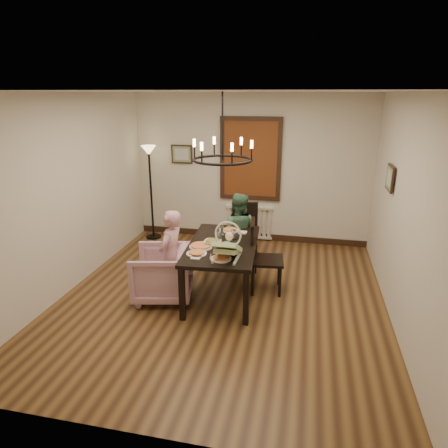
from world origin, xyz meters
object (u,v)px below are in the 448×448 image
at_px(drinking_glass, 219,238).
at_px(floor_lamp, 151,194).
at_px(dining_table, 223,249).
at_px(baby_bouncer, 227,246).
at_px(chair_right, 267,256).
at_px(elderly_woman, 171,264).
at_px(chair_far, 244,233).
at_px(seated_man, 238,239).
at_px(armchair, 162,273).

bearing_deg(drinking_glass, floor_lamp, 132.21).
relative_size(dining_table, baby_bouncer, 3.46).
bearing_deg(chair_right, elderly_woman, 107.02).
relative_size(chair_far, chair_right, 0.94).
xyz_separation_m(chair_far, elderly_woman, (-0.76, -1.54, 0.03)).
height_order(dining_table, drinking_glass, drinking_glass).
height_order(seated_man, baby_bouncer, baby_bouncer).
xyz_separation_m(chair_far, seated_man, (-0.04, -0.38, 0.03)).
xyz_separation_m(chair_right, armchair, (-1.41, -0.53, -0.17)).
xyz_separation_m(seated_man, baby_bouncer, (0.10, -1.33, 0.40)).
relative_size(elderly_woman, drinking_glass, 6.95).
bearing_deg(baby_bouncer, floor_lamp, 130.57).
distance_m(seated_man, baby_bouncer, 1.40).
bearing_deg(seated_man, dining_table, 88.27).
distance_m(dining_table, elderly_woman, 0.74).
distance_m(chair_right, drinking_glass, 0.76).
distance_m(armchair, baby_bouncer, 1.15).
relative_size(dining_table, drinking_glass, 11.07).
bearing_deg(baby_bouncer, drinking_glass, 115.45).
distance_m(baby_bouncer, floor_lamp, 3.23).
bearing_deg(armchair, seated_man, 130.54).
relative_size(dining_table, floor_lamp, 0.96).
bearing_deg(chair_far, chair_right, -70.53).
height_order(seated_man, floor_lamp, floor_lamp).
xyz_separation_m(elderly_woman, seated_man, (0.72, 1.16, -0.00)).
xyz_separation_m(chair_far, chair_right, (0.50, -0.99, 0.03)).
xyz_separation_m(armchair, drinking_glass, (0.75, 0.30, 0.49)).
relative_size(chair_far, drinking_glass, 6.52).
xyz_separation_m(dining_table, baby_bouncer, (0.17, -0.48, 0.25)).
xyz_separation_m(dining_table, elderly_woman, (-0.66, -0.31, -0.15)).
bearing_deg(chair_far, seated_man, -103.41).
distance_m(chair_far, seated_man, 0.38).
bearing_deg(floor_lamp, baby_bouncer, -50.77).
relative_size(elderly_woman, seated_man, 1.00).
bearing_deg(floor_lamp, drinking_glass, -47.79).
bearing_deg(floor_lamp, armchair, -65.16).
bearing_deg(seated_man, chair_right, 133.96).
distance_m(chair_right, armchair, 1.52).
height_order(dining_table, armchair, dining_table).
bearing_deg(floor_lamp, elderly_woman, -62.34).
height_order(seated_man, drinking_glass, seated_man).
xyz_separation_m(armchair, baby_bouncer, (0.97, -0.19, 0.57)).
bearing_deg(elderly_woman, floor_lamp, -142.09).
bearing_deg(chair_right, seated_man, 34.93).
xyz_separation_m(dining_table, chair_far, (0.10, 1.23, -0.19)).
xyz_separation_m(chair_far, drinking_glass, (-0.16, -1.22, 0.35)).
height_order(dining_table, elderly_woman, elderly_woman).
xyz_separation_m(seated_man, floor_lamp, (-1.94, 1.17, 0.36)).
bearing_deg(chair_right, armchair, 104.10).
bearing_deg(chair_far, floor_lamp, 150.94).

